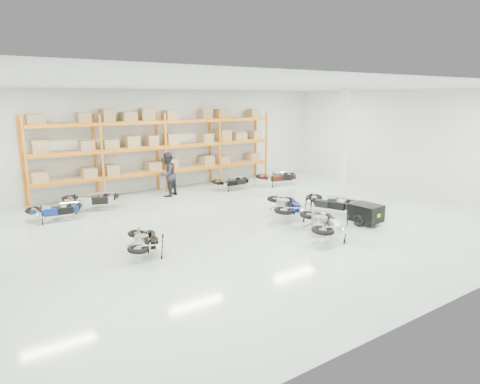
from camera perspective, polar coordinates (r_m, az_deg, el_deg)
room at (r=13.90m, az=0.66°, el=4.63°), size 18.00×18.00×18.00m
pallet_rack at (r=19.49m, az=-10.46°, el=6.71°), size 11.28×0.98×3.62m
structural_column at (r=17.74m, az=13.60°, el=5.99°), size 0.25×0.25×4.50m
moto_blue_centre at (r=15.00m, az=6.21°, el=-1.30°), size 1.81×2.17×1.26m
moto_silver_left at (r=13.09m, az=11.09°, el=-3.54°), size 1.80×2.14×1.25m
moto_black_far_left at (r=11.80m, az=-12.60°, el=-5.95°), size 1.28×1.74×1.01m
moto_touring_right at (r=15.80m, az=11.98°, el=-0.91°), size 1.47×2.04×1.19m
trailer at (r=14.83m, az=16.43°, el=-2.70°), size 0.86×1.64×0.68m
moto_back_a at (r=15.98m, az=-23.48°, el=-1.83°), size 1.67×0.97×1.03m
moto_back_b at (r=16.95m, az=-19.35°, el=-0.53°), size 1.96×1.42×1.14m
moto_back_c at (r=19.59m, az=-1.09°, el=1.71°), size 1.61×0.83×1.03m
moto_back_d at (r=20.60m, az=5.07°, el=2.35°), size 1.94×1.29×1.15m
person_back at (r=18.45m, az=-9.64°, el=2.32°), size 1.16×1.09×1.90m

